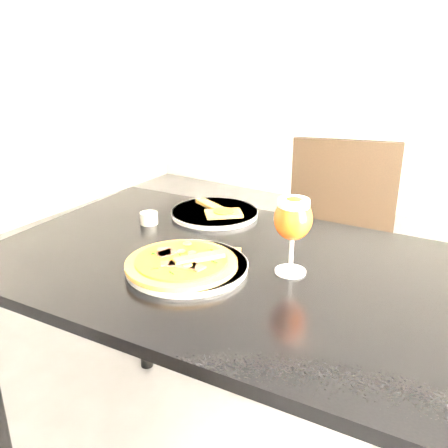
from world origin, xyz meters
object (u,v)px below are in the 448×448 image
Objects in this scene: chair_far at (337,254)px; pizza at (182,262)px; dining_table at (220,290)px; beer_glass at (293,219)px.

chair_far is 3.37× the size of pizza.
pizza is (-0.04, -0.11, 0.12)m from dining_table.
chair_far is 4.80× the size of beer_glass.
pizza is 1.42× the size of beer_glass.
dining_table is at bearing -113.42° from chair_far.
dining_table is at bearing 69.29° from pizza.
dining_table is 6.51× the size of beer_glass.
pizza reaches higher than dining_table.
chair_far is at bearing 99.29° from beer_glass.
beer_glass is (0.23, 0.14, 0.11)m from pizza.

